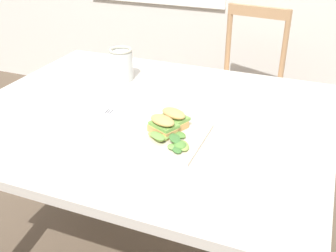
{
  "coord_description": "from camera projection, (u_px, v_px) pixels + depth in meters",
  "views": [
    {
      "loc": [
        0.63,
        -1.04,
        1.36
      ],
      "look_at": [
        0.22,
        -0.02,
        0.76
      ],
      "focal_mm": 43.16,
      "sensor_mm": 36.0,
      "label": 1
    }
  ],
  "objects": [
    {
      "name": "fork_on_napkin",
      "position": [
        102.0,
        119.0,
        1.32
      ],
      "size": [
        0.04,
        0.19,
        0.0
      ],
      "color": "silver",
      "rests_on": "napkin_folded"
    },
    {
      "name": "dining_table",
      "position": [
        148.0,
        142.0,
        1.43
      ],
      "size": [
        1.22,
        1.0,
        0.74
      ],
      "color": "#BCB7AD",
      "rests_on": "ground"
    },
    {
      "name": "salad_mixed_greens",
      "position": [
        171.0,
        141.0,
        1.17
      ],
      "size": [
        0.15,
        0.13,
        0.02
      ],
      "color": "#84A84C",
      "rests_on": "plate_lunch"
    },
    {
      "name": "mason_jar_iced_tea",
      "position": [
        121.0,
        66.0,
        1.62
      ],
      "size": [
        0.09,
        0.09,
        0.13
      ],
      "color": "#995623",
      "rests_on": "dining_table"
    },
    {
      "name": "sandwich_half_back",
      "position": [
        174.0,
        118.0,
        1.26
      ],
      "size": [
        0.1,
        0.09,
        0.06
      ],
      "color": "tan",
      "rests_on": "plate_lunch"
    },
    {
      "name": "plate_lunch",
      "position": [
        163.0,
        136.0,
        1.23
      ],
      "size": [
        0.25,
        0.25,
        0.01
      ],
      "primitive_type": "cube",
      "color": "beige",
      "rests_on": "dining_table"
    },
    {
      "name": "napkin_folded",
      "position": [
        100.0,
        123.0,
        1.31
      ],
      "size": [
        0.12,
        0.26,
        0.0
      ],
      "primitive_type": "cube",
      "rotation": [
        0.0,
        0.0,
        0.13
      ],
      "color": "white",
      "rests_on": "dining_table"
    },
    {
      "name": "sandwich_half_front",
      "position": [
        163.0,
        125.0,
        1.22
      ],
      "size": [
        0.1,
        0.09,
        0.06
      ],
      "color": "tan",
      "rests_on": "plate_lunch"
    },
    {
      "name": "chair_wooden_far",
      "position": [
        245.0,
        84.0,
        2.36
      ],
      "size": [
        0.45,
        0.45,
        0.87
      ],
      "color": "tan",
      "rests_on": "ground"
    }
  ]
}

